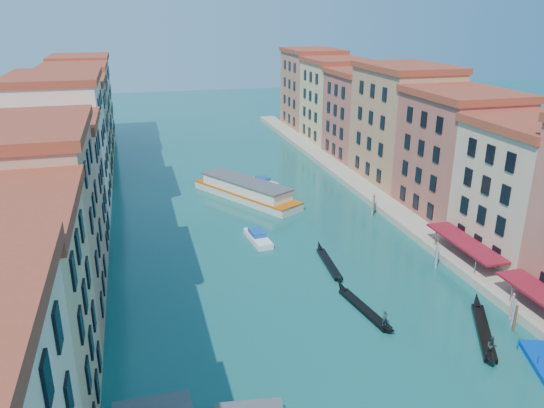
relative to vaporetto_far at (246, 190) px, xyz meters
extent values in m
cube|color=tan|center=(-27.65, -30.34, 8.07)|extent=(12.00, 17.00, 19.00)
cube|color=#993721|center=(-27.65, -30.34, 18.07)|extent=(12.80, 17.40, 1.00)
cube|color=tan|center=(-27.65, -14.84, 6.82)|extent=(12.00, 14.00, 16.50)
cube|color=#993721|center=(-27.65, -14.84, 15.57)|extent=(12.80, 14.40, 1.00)
cube|color=beige|center=(-27.65, 1.16, 8.57)|extent=(12.00, 18.00, 20.00)
cube|color=#993721|center=(-27.65, 1.16, 19.07)|extent=(12.80, 18.40, 1.00)
cube|color=tan|center=(-27.65, 18.16, 7.32)|extent=(12.00, 16.00, 17.50)
cube|color=#993721|center=(-27.65, 18.16, 16.57)|extent=(12.80, 16.40, 1.00)
cube|color=tan|center=(-27.65, 33.66, 7.82)|extent=(12.00, 15.00, 18.50)
cube|color=#993721|center=(-27.65, 33.66, 17.57)|extent=(12.80, 15.40, 1.00)
cube|color=beige|center=(-27.65, 49.66, 8.07)|extent=(12.00, 17.00, 19.00)
cube|color=#993721|center=(-27.65, 49.66, 18.07)|extent=(12.80, 17.40, 1.00)
cube|color=tan|center=(28.35, -30.84, 6.82)|extent=(12.00, 14.00, 16.50)
cube|color=#993721|center=(28.35, -30.84, 15.57)|extent=(12.80, 14.40, 1.00)
cube|color=#A05041|center=(28.35, -15.84, 7.57)|extent=(12.00, 16.00, 18.00)
cube|color=#993721|center=(28.35, -15.84, 17.07)|extent=(12.80, 16.40, 1.00)
cube|color=#B17854|center=(28.35, 1.16, 8.57)|extent=(12.00, 18.00, 20.00)
cube|color=#993721|center=(28.35, 1.16, 19.07)|extent=(12.80, 18.40, 1.00)
cube|color=#A45346|center=(28.35, 17.66, 7.32)|extent=(12.00, 15.00, 17.50)
cube|color=#993721|center=(28.35, 17.66, 16.57)|extent=(12.80, 15.40, 1.00)
cube|color=tan|center=(28.35, 33.16, 7.82)|extent=(12.00, 16.00, 18.50)
cube|color=#993721|center=(28.35, 33.16, 17.57)|extent=(12.80, 16.40, 1.00)
cube|color=#A7664B|center=(28.35, 49.66, 8.32)|extent=(12.00, 17.00, 19.50)
cube|color=#993721|center=(28.35, 49.66, 18.57)|extent=(12.80, 17.40, 1.00)
cube|color=#B0A58E|center=(20.35, -4.84, -0.93)|extent=(4.00, 140.00, 1.00)
cylinder|color=#505052|center=(19.15, -41.24, 0.07)|extent=(0.12, 0.12, 3.00)
cube|color=maroon|center=(20.55, -30.84, 1.57)|extent=(3.20, 12.60, 0.25)
cylinder|color=#505052|center=(19.15, -35.04, 0.07)|extent=(0.12, 0.12, 3.00)
cylinder|color=#505052|center=(19.15, -26.64, 0.07)|extent=(0.12, 0.12, 3.00)
cylinder|color=#51351B|center=(16.85, -44.84, -0.13)|extent=(0.24, 0.24, 3.20)
cylinder|color=#51351B|center=(17.45, -43.84, -0.13)|extent=(0.24, 0.24, 3.20)
cylinder|color=#51351B|center=(18.05, -42.84, -0.13)|extent=(0.24, 0.24, 3.20)
cylinder|color=#51351B|center=(16.85, -30.84, -0.13)|extent=(0.24, 0.24, 3.20)
cylinder|color=#51351B|center=(17.45, -29.84, -0.13)|extent=(0.24, 0.24, 3.20)
cylinder|color=#51351B|center=(18.05, -28.84, -0.13)|extent=(0.24, 0.24, 3.20)
cylinder|color=#51351B|center=(16.85, -12.84, -0.13)|extent=(0.24, 0.24, 3.20)
cylinder|color=#51351B|center=(17.45, -11.84, -0.13)|extent=(0.24, 0.24, 3.20)
cylinder|color=#51351B|center=(18.05, -10.84, -0.13)|extent=(0.24, 0.24, 3.20)
cube|color=silver|center=(0.00, 0.00, -0.79)|extent=(14.95, 20.87, 1.28)
cube|color=white|center=(0.00, 0.00, 0.60)|extent=(12.33, 16.91, 1.71)
cube|color=#505052|center=(0.00, 0.00, 1.61)|extent=(12.87, 17.53, 0.27)
cube|color=#C2590B|center=(0.00, 0.00, -0.20)|extent=(14.99, 20.89, 0.27)
cube|color=black|center=(4.38, -37.61, -1.22)|extent=(2.31, 8.59, 0.43)
cone|color=black|center=(3.67, -32.93, -0.86)|extent=(1.13, 2.01, 1.59)
cone|color=black|center=(5.09, -42.29, -0.96)|extent=(1.08, 1.69, 1.40)
imported|color=#233733|center=(4.92, -41.17, -0.23)|extent=(0.65, 0.48, 1.63)
cube|color=black|center=(13.81, -44.44, -1.20)|extent=(5.53, 9.03, 0.48)
cone|color=black|center=(16.30, -39.73, -0.79)|extent=(1.85, 2.34, 1.79)
cone|color=black|center=(11.31, -49.15, -0.90)|extent=(1.68, 2.02, 1.58)
imported|color=#222C29|center=(11.91, -48.02, -0.08)|extent=(1.12, 1.03, 1.84)
cube|color=black|center=(4.59, -26.79, -1.23)|extent=(1.68, 8.28, 0.41)
cone|color=black|center=(4.97, -22.24, -0.88)|extent=(0.97, 1.90, 1.53)
cone|color=black|center=(4.22, -31.34, -0.97)|extent=(0.94, 1.58, 1.35)
cube|color=white|center=(-2.12, -17.38, -1.05)|extent=(2.69, 6.81, 0.76)
cube|color=#134A9D|center=(-2.16, -16.91, -0.39)|extent=(1.96, 2.99, 0.67)
cube|color=silver|center=(4.80, 6.73, -1.08)|extent=(4.32, 6.44, 0.71)
cube|color=#134A9D|center=(4.62, 7.13, -0.46)|extent=(2.54, 3.07, 0.62)
camera|label=1|loc=(-17.25, -81.53, 27.95)|focal=35.00mm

